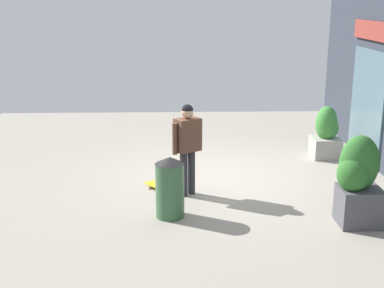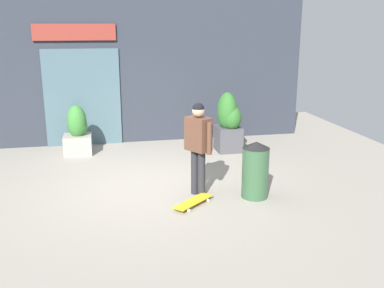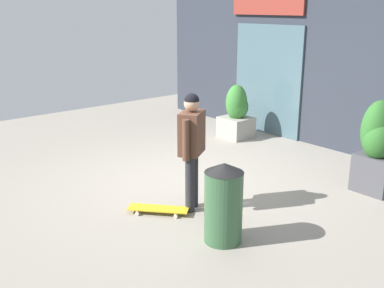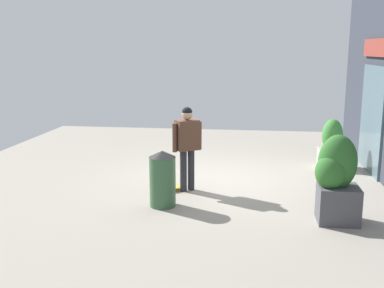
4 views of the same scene
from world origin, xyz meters
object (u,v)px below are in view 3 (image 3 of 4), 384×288
(planter_box_right, at_px, (237,113))
(trash_bin, at_px, (223,203))
(skateboarder, at_px, (192,141))
(planter_box_left, at_px, (378,147))
(skateboard, at_px, (158,209))

(planter_box_right, distance_m, trash_bin, 4.50)
(skateboarder, relative_size, trash_bin, 1.65)
(planter_box_left, xyz_separation_m, trash_bin, (-0.35, -2.81, -0.19))
(skateboarder, distance_m, planter_box_right, 3.72)
(skateboarder, distance_m, planter_box_left, 2.83)
(skateboarder, distance_m, trash_bin, 1.08)
(planter_box_left, bearing_deg, trash_bin, -97.14)
(planter_box_left, bearing_deg, skateboard, -116.21)
(planter_box_right, bearing_deg, skateboarder, -54.83)
(planter_box_left, distance_m, planter_box_right, 3.44)
(skateboarder, xyz_separation_m, trash_bin, (0.92, -0.29, -0.49))
(skateboarder, bearing_deg, trash_bin, 129.44)
(skateboarder, distance_m, skateboard, 1.03)
(planter_box_right, height_order, trash_bin, planter_box_right)
(planter_box_left, bearing_deg, skateboarder, -116.88)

